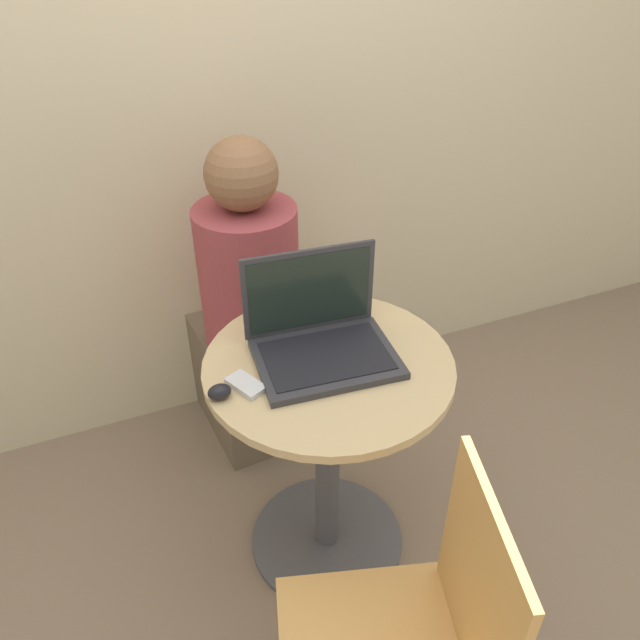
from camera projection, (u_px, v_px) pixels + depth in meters
The scene contains 7 objects.
ground_plane at pixel (327, 540), 2.05m from camera, with size 12.00×12.00×0.00m, color #7F6B56.
back_wall at pixel (222, 67), 1.95m from camera, with size 7.00×0.05×2.60m.
round_table at pixel (328, 434), 1.77m from camera, with size 0.66×0.66×0.76m.
laptop at pixel (321, 335), 1.62m from camera, with size 0.38×0.29×0.26m.
cell_phone at pixel (246, 385), 1.53m from camera, with size 0.09×0.11×0.02m.
computer_mouse at pixel (220, 392), 1.49m from camera, with size 0.06×0.04×0.04m.
person_seated at pixel (248, 326), 2.18m from camera, with size 0.34×0.51×1.19m.
Camera 1 is at (-0.51, -1.15, 1.77)m, focal length 35.00 mm.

